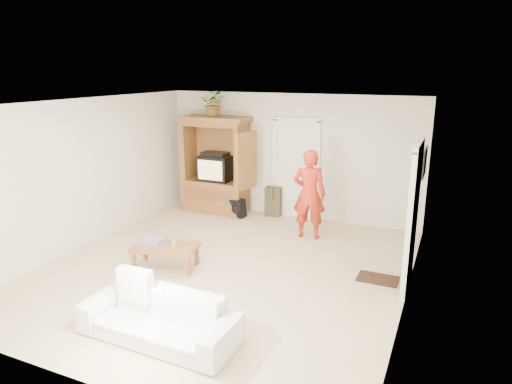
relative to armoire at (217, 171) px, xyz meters
The scene contains 19 objects.
floor 3.22m from the armoire, 59.36° to the right, with size 6.00×6.00×0.00m, color tan.
ceiling 3.53m from the armoire, 59.36° to the right, with size 6.00×6.00×0.00m, color white.
wall_back 1.66m from the armoire, 12.11° to the left, with size 5.50×5.50×0.00m, color silver.
wall_front 5.89m from the armoire, 74.44° to the right, with size 5.50×5.50×0.00m, color silver.
wall_left 2.94m from the armoire, 113.79° to the right, with size 6.00×6.00×0.00m, color silver.
wall_right 5.09m from the armoire, 31.60° to the right, with size 6.00×6.00×0.00m, color silver.
armoire is the anchor object (origin of this frame).
door_back 1.76m from the armoire, 10.13° to the left, with size 0.85×0.05×2.04m, color white.
doorway_right 4.77m from the armoire, 25.61° to the right, with size 0.05×0.90×2.04m, color black.
framed_picture 4.43m from the armoire, 10.03° to the right, with size 0.03×0.60×0.48m, color black.
doormat 4.48m from the armoire, 28.01° to the right, with size 0.60×0.40×0.02m, color #382316.
plant 1.46m from the armoire, 126.74° to the right, with size 0.48×0.42×0.53m, color #4C7238.
man 2.48m from the armoire, 17.97° to the right, with size 0.61×0.40×1.68m, color red.
sofa 5.06m from the armoire, 69.12° to the right, with size 1.89×0.74×0.55m, color white.
coffee_table 3.14m from the armoire, 76.81° to the right, with size 1.12×0.78×0.38m.
towel 3.08m from the armoire, 81.59° to the right, with size 0.38×0.28×0.08m, color #CF4566.
candle 3.12m from the armoire, 74.09° to the right, with size 0.08×0.08×0.10m, color tan.
backpack_black 0.97m from the armoire, 20.64° to the right, with size 0.32×0.19×0.40m, color black, non-canonical shape.
backpack_olive 1.42m from the armoire, ahead, with size 0.33×0.25×0.63m, color #47442B, non-canonical shape.
Camera 1 is at (3.17, -5.92, 3.09)m, focal length 32.00 mm.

